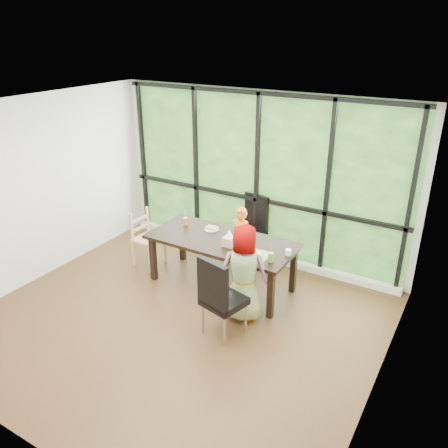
% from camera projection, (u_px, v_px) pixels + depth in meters
% --- Properties ---
extents(ground, '(5.00, 5.00, 0.00)m').
position_uv_depth(ground, '(178.00, 321.00, 5.98)').
color(ground, black).
rests_on(ground, ground).
extents(back_wall, '(5.00, 0.00, 5.00)m').
position_uv_depth(back_wall, '(258.00, 177.00, 7.21)').
color(back_wall, silver).
rests_on(back_wall, ground).
extents(foliage_backdrop, '(4.80, 0.02, 2.65)m').
position_uv_depth(foliage_backdrop, '(258.00, 178.00, 7.19)').
color(foliage_backdrop, '#20511A').
rests_on(foliage_backdrop, back_wall).
extents(window_mullions, '(4.80, 0.06, 2.65)m').
position_uv_depth(window_mullions, '(257.00, 178.00, 7.16)').
color(window_mullions, black).
rests_on(window_mullions, back_wall).
extents(window_sill, '(4.80, 0.12, 0.10)m').
position_uv_depth(window_sill, '(253.00, 253.00, 7.65)').
color(window_sill, silver).
rests_on(window_sill, ground).
extents(dining_table, '(2.22, 1.13, 0.75)m').
position_uv_depth(dining_table, '(222.00, 262.00, 6.66)').
color(dining_table, black).
rests_on(dining_table, ground).
extents(chair_window_leather, '(0.56, 0.56, 1.08)m').
position_uv_depth(chair_window_leather, '(248.00, 229.00, 7.35)').
color(chair_window_leather, black).
rests_on(chair_window_leather, ground).
extents(chair_interior_leather, '(0.55, 0.55, 1.08)m').
position_uv_depth(chair_interior_leather, '(224.00, 296.00, 5.54)').
color(chair_interior_leather, black).
rests_on(chair_interior_leather, ground).
extents(chair_end_beech, '(0.42, 0.44, 0.90)m').
position_uv_depth(chair_end_beech, '(149.00, 239.00, 7.22)').
color(chair_end_beech, tan).
rests_on(chair_end_beech, ground).
extents(child_toddler, '(0.40, 0.28, 1.03)m').
position_uv_depth(child_toddler, '(241.00, 239.00, 7.05)').
color(child_toddler, orange).
rests_on(child_toddler, ground).
extents(child_older, '(0.74, 0.59, 1.31)m').
position_uv_depth(child_older, '(243.00, 272.00, 5.83)').
color(child_older, gray).
rests_on(child_older, ground).
extents(placemat, '(0.48, 0.35, 0.01)m').
position_uv_depth(placemat, '(251.00, 254.00, 6.08)').
color(placemat, tan).
rests_on(placemat, dining_table).
extents(plate_far, '(0.21, 0.21, 0.01)m').
position_uv_depth(plate_far, '(211.00, 229.00, 6.82)').
color(plate_far, white).
rests_on(plate_far, dining_table).
extents(plate_near, '(0.23, 0.23, 0.01)m').
position_uv_depth(plate_near, '(253.00, 254.00, 6.07)').
color(plate_near, white).
rests_on(plate_near, dining_table).
extents(orange_cup, '(0.07, 0.07, 0.11)m').
position_uv_depth(orange_cup, '(186.00, 221.00, 6.96)').
color(orange_cup, orange).
rests_on(orange_cup, dining_table).
extents(green_cup, '(0.08, 0.08, 0.12)m').
position_uv_depth(green_cup, '(271.00, 257.00, 5.88)').
color(green_cup, '#5AB235').
rests_on(green_cup, dining_table).
extents(white_mug, '(0.08, 0.08, 0.08)m').
position_uv_depth(white_mug, '(288.00, 252.00, 6.05)').
color(white_mug, white).
rests_on(white_mug, dining_table).
extents(tissue_box, '(0.15, 0.15, 0.13)m').
position_uv_depth(tissue_box, '(229.00, 241.00, 6.30)').
color(tissue_box, tan).
rests_on(tissue_box, dining_table).
extents(crepe_rolls_far, '(0.20, 0.12, 0.04)m').
position_uv_depth(crepe_rolls_far, '(211.00, 228.00, 6.81)').
color(crepe_rolls_far, tan).
rests_on(crepe_rolls_far, plate_far).
extents(crepe_rolls_near, '(0.10, 0.12, 0.04)m').
position_uv_depth(crepe_rolls_near, '(253.00, 253.00, 6.06)').
color(crepe_rolls_near, tan).
rests_on(crepe_rolls_near, plate_near).
extents(straw_white, '(0.01, 0.04, 0.20)m').
position_uv_depth(straw_white, '(185.00, 215.00, 6.93)').
color(straw_white, white).
rests_on(straw_white, orange_cup).
extents(straw_pink, '(0.01, 0.04, 0.20)m').
position_uv_depth(straw_pink, '(271.00, 250.00, 5.84)').
color(straw_pink, pink).
rests_on(straw_pink, green_cup).
extents(tissue, '(0.12, 0.12, 0.11)m').
position_uv_depth(tissue, '(229.00, 234.00, 6.25)').
color(tissue, white).
rests_on(tissue, tissue_box).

